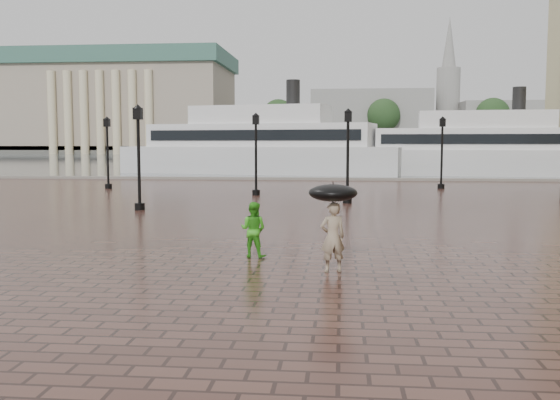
# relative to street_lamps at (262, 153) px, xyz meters

# --- Properties ---
(ground) EXTENTS (300.00, 300.00, 0.00)m
(ground) POSITION_rel_street_lamps_xyz_m (1.60, -17.60, -2.33)
(ground) COLOR #3B211B
(ground) RESTS_ON ground
(harbour_water) EXTENTS (240.00, 240.00, 0.00)m
(harbour_water) POSITION_rel_street_lamps_xyz_m (1.60, 74.40, -2.33)
(harbour_water) COLOR #424A50
(harbour_water) RESTS_ON ground
(quay_edge) EXTENTS (80.00, 0.60, 0.30)m
(quay_edge) POSITION_rel_street_lamps_xyz_m (1.60, 14.40, -2.33)
(quay_edge) COLOR slate
(quay_edge) RESTS_ON ground
(far_shore) EXTENTS (300.00, 60.00, 2.00)m
(far_shore) POSITION_rel_street_lamps_xyz_m (1.60, 142.40, -1.33)
(far_shore) COLOR #4C4C47
(far_shore) RESTS_ON ground
(museum) EXTENTS (57.00, 32.50, 26.00)m
(museum) POSITION_rel_street_lamps_xyz_m (-53.40, 127.01, 11.58)
(museum) COLOR gray
(museum) RESTS_ON ground
(distant_skyline) EXTENTS (102.50, 22.00, 33.00)m
(distant_skyline) POSITION_rel_street_lamps_xyz_m (49.74, 132.40, 7.13)
(distant_skyline) COLOR gray
(distant_skyline) RESTS_ON ground
(far_trees) EXTENTS (188.00, 8.00, 13.50)m
(far_trees) POSITION_rel_street_lamps_xyz_m (1.60, 120.40, 7.09)
(far_trees) COLOR #2D2119
(far_trees) RESTS_ON ground
(street_lamps) EXTENTS (21.44, 14.44, 4.40)m
(street_lamps) POSITION_rel_street_lamps_xyz_m (0.00, 0.00, 0.00)
(street_lamps) COLOR black
(street_lamps) RESTS_ON ground
(adult_pedestrian) EXTENTS (0.67, 0.54, 1.59)m
(adult_pedestrian) POSITION_rel_street_lamps_xyz_m (4.12, -19.78, -1.53)
(adult_pedestrian) COLOR gray
(adult_pedestrian) RESTS_ON ground
(child_pedestrian) EXTENTS (0.81, 0.70, 1.42)m
(child_pedestrian) POSITION_rel_street_lamps_xyz_m (2.07, -18.13, -1.62)
(child_pedestrian) COLOR green
(child_pedestrian) RESTS_ON ground
(ferry_near) EXTENTS (26.90, 11.47, 8.58)m
(ferry_near) POSITION_rel_street_lamps_xyz_m (-3.21, 24.22, 0.25)
(ferry_near) COLOR silver
(ferry_near) RESTS_ON ground
(ferry_far) EXTENTS (23.99, 7.87, 7.73)m
(ferry_far) POSITION_rel_street_lamps_xyz_m (16.89, 23.17, -0.00)
(ferry_far) COLOR silver
(ferry_far) RESTS_ON ground
(umbrella) EXTENTS (1.10, 1.10, 1.11)m
(umbrella) POSITION_rel_street_lamps_xyz_m (4.12, -19.78, -0.53)
(umbrella) COLOR black
(umbrella) RESTS_ON ground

